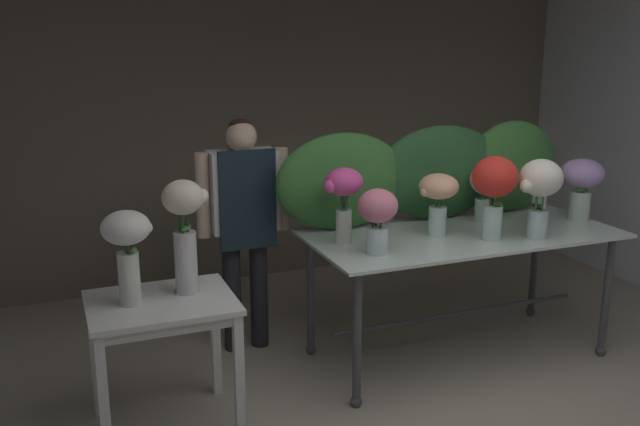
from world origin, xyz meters
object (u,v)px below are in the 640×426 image
(vase_peach_stock, at_px, (439,195))
(vase_scarlet_hydrangea, at_px, (495,185))
(vase_coral_snapdragons, at_px, (541,183))
(side_table_white, at_px, (162,317))
(vase_ivory_peonies, at_px, (540,187))
(vase_lilac_roses, at_px, (582,182))
(vase_blush_ranunculus, at_px, (484,187))
(vase_white_roses_tall, at_px, (127,244))
(vase_cream_lisianthus_tall, at_px, (184,226))
(display_table_glass, at_px, (461,250))
(vase_rosy_dahlias, at_px, (377,214))
(vase_fuchsia_lilies, at_px, (343,193))
(florist, at_px, (244,210))

(vase_peach_stock, distance_m, vase_scarlet_hydrangea, 0.35)
(vase_coral_snapdragons, xyz_separation_m, vase_scarlet_hydrangea, (-0.46, -0.14, 0.05))
(side_table_white, xyz_separation_m, vase_ivory_peonies, (2.31, -0.11, 0.54))
(vase_ivory_peonies, height_order, vase_lilac_roses, vase_ivory_peonies)
(vase_blush_ranunculus, relative_size, vase_white_roses_tall, 0.79)
(vase_coral_snapdragons, bearing_deg, vase_cream_lisianthus_tall, -178.91)
(display_table_glass, relative_size, vase_peach_stock, 5.05)
(vase_peach_stock, bearing_deg, display_table_glass, 2.24)
(vase_coral_snapdragons, xyz_separation_m, vase_lilac_roses, (0.37, 0.04, -0.02))
(vase_scarlet_hydrangea, relative_size, vase_white_roses_tall, 1.05)
(vase_ivory_peonies, distance_m, vase_white_roses_tall, 2.47)
(side_table_white, relative_size, vase_rosy_dahlias, 1.99)
(side_table_white, distance_m, vase_scarlet_hydrangea, 2.11)
(vase_blush_ranunculus, height_order, vase_peach_stock, vase_peach_stock)
(vase_lilac_roses, height_order, vase_white_roses_tall, vase_lilac_roses)
(display_table_glass, height_order, vase_scarlet_hydrangea, vase_scarlet_hydrangea)
(side_table_white, distance_m, vase_fuchsia_lilies, 1.28)
(vase_coral_snapdragons, xyz_separation_m, vase_cream_lisianthus_tall, (-2.34, -0.04, -0.04))
(vase_blush_ranunculus, xyz_separation_m, vase_fuchsia_lilies, (-1.08, -0.12, 0.08))
(display_table_glass, xyz_separation_m, vase_coral_snapdragons, (0.54, -0.07, 0.42))
(florist, bearing_deg, vase_cream_lisianthus_tall, -125.26)
(vase_coral_snapdragons, height_order, vase_scarlet_hydrangea, vase_scarlet_hydrangea)
(vase_ivory_peonies, bearing_deg, vase_coral_snapdragons, 50.21)
(vase_coral_snapdragons, relative_size, vase_cream_lisianthus_tall, 0.70)
(vase_peach_stock, distance_m, vase_lilac_roses, 1.10)
(vase_coral_snapdragons, distance_m, vase_cream_lisianthus_tall, 2.34)
(vase_lilac_roses, height_order, vase_scarlet_hydrangea, vase_scarlet_hydrangea)
(vase_peach_stock, height_order, vase_coral_snapdragons, vase_coral_snapdragons)
(display_table_glass, height_order, vase_ivory_peonies, vase_ivory_peonies)
(vase_ivory_peonies, relative_size, vase_lilac_roses, 1.18)
(vase_ivory_peonies, xyz_separation_m, vase_peach_stock, (-0.54, 0.28, -0.07))
(florist, distance_m, vase_white_roses_tall, 1.16)
(vase_ivory_peonies, relative_size, vase_rosy_dahlias, 1.30)
(vase_ivory_peonies, bearing_deg, vase_scarlet_hydrangea, 164.00)
(vase_rosy_dahlias, xyz_separation_m, vase_cream_lisianthus_tall, (-1.09, 0.08, 0.02))
(vase_scarlet_hydrangea, bearing_deg, vase_blush_ranunculus, 63.41)
(florist, relative_size, vase_coral_snapdragons, 3.62)
(florist, distance_m, vase_ivory_peonies, 1.88)
(vase_scarlet_hydrangea, distance_m, vase_fuchsia_lilies, 0.93)
(vase_ivory_peonies, distance_m, vase_lilac_roses, 0.61)
(vase_peach_stock, bearing_deg, florist, 149.65)
(vase_blush_ranunculus, height_order, vase_scarlet_hydrangea, vase_scarlet_hydrangea)
(side_table_white, height_order, florist, florist)
(display_table_glass, xyz_separation_m, vase_white_roses_tall, (-2.10, -0.18, 0.33))
(vase_cream_lisianthus_tall, bearing_deg, vase_peach_stock, 3.92)
(vase_white_roses_tall, xyz_separation_m, vase_cream_lisianthus_tall, (0.31, 0.06, 0.05))
(florist, relative_size, vase_fuchsia_lilies, 3.35)
(display_table_glass, height_order, vase_white_roses_tall, vase_white_roses_tall)
(vase_cream_lisianthus_tall, bearing_deg, vase_blush_ranunculus, 7.89)
(vase_rosy_dahlias, bearing_deg, vase_cream_lisianthus_tall, 175.65)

